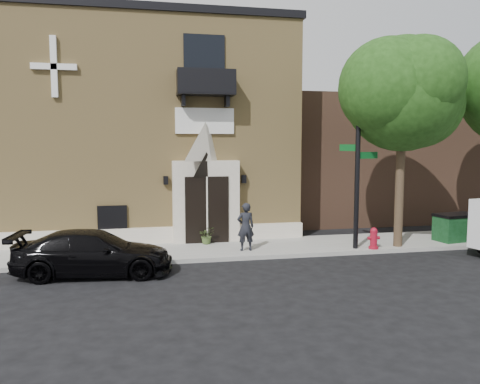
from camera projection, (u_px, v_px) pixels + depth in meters
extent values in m
plane|color=black|center=(245.00, 261.00, 16.10)|extent=(120.00, 120.00, 0.00)
cube|color=gray|center=(263.00, 248.00, 17.75)|extent=(42.00, 3.00, 0.15)
cube|color=tan|center=(151.00, 134.00, 22.85)|extent=(12.00, 10.00, 9.00)
cube|color=black|center=(149.00, 36.00, 22.37)|extent=(12.20, 10.20, 0.30)
cube|color=beige|center=(155.00, 235.00, 18.27)|extent=(12.00, 0.30, 0.60)
cube|color=beige|center=(206.00, 201.00, 18.40)|extent=(2.60, 0.55, 3.20)
pyramid|color=beige|center=(206.00, 141.00, 18.17)|extent=(2.60, 0.55, 1.50)
cube|color=black|center=(207.00, 210.00, 18.15)|extent=(1.70, 0.06, 2.60)
cube|color=beige|center=(207.00, 210.00, 18.11)|extent=(0.06, 0.04, 2.60)
cube|color=white|center=(205.00, 121.00, 18.27)|extent=(2.30, 0.10, 1.00)
cube|color=black|center=(206.00, 94.00, 17.79)|extent=(2.20, 0.90, 0.10)
cube|color=black|center=(207.00, 80.00, 17.32)|extent=(2.20, 0.06, 0.90)
cube|color=black|center=(178.00, 81.00, 17.53)|extent=(0.06, 0.90, 0.90)
cube|color=black|center=(233.00, 83.00, 17.95)|extent=(0.06, 0.90, 0.90)
cube|color=black|center=(204.00, 64.00, 18.07)|extent=(1.60, 0.08, 2.20)
cube|color=white|center=(54.00, 67.00, 16.97)|extent=(0.22, 0.14, 2.20)
cube|color=white|center=(54.00, 67.00, 16.97)|extent=(1.60, 0.14, 0.22)
cube|color=black|center=(112.00, 218.00, 17.95)|extent=(1.10, 0.10, 1.00)
cube|color=orange|center=(112.00, 218.00, 17.98)|extent=(0.85, 0.06, 0.75)
cube|color=black|center=(166.00, 180.00, 18.14)|extent=(0.18, 0.18, 0.32)
cube|color=black|center=(244.00, 179.00, 18.75)|extent=(0.18, 0.18, 0.32)
cube|color=brown|center=(416.00, 158.00, 26.92)|extent=(18.00, 8.00, 6.40)
cylinder|color=#38281C|center=(399.00, 191.00, 17.50)|extent=(0.32, 0.32, 4.20)
sphere|color=#1A3D10|center=(403.00, 94.00, 17.13)|extent=(4.20, 4.20, 4.20)
sphere|color=#1A3D10|center=(418.00, 104.00, 17.61)|extent=(3.36, 3.36, 3.36)
sphere|color=#1A3D10|center=(388.00, 88.00, 16.78)|extent=(3.57, 3.57, 3.57)
sphere|color=#1A3D10|center=(419.00, 81.00, 16.45)|extent=(3.15, 3.15, 3.15)
imported|color=black|center=(94.00, 253.00, 14.27)|extent=(4.89, 2.34, 1.38)
cylinder|color=black|center=(358.00, 158.00, 16.99)|extent=(0.18, 0.18, 6.65)
cube|color=#09511D|center=(368.00, 155.00, 17.21)|extent=(0.91, 0.32, 0.24)
cube|color=#09511D|center=(348.00, 148.00, 17.38)|extent=(0.32, 0.91, 0.24)
cylinder|color=maroon|center=(373.00, 248.00, 17.25)|extent=(0.36, 0.36, 0.08)
cylinder|color=maroon|center=(374.00, 239.00, 17.22)|extent=(0.26, 0.26, 0.55)
sphere|color=maroon|center=(374.00, 231.00, 17.19)|extent=(0.26, 0.26, 0.26)
cylinder|color=maroon|center=(374.00, 238.00, 17.21)|extent=(0.45, 0.12, 0.12)
cube|color=#0E3415|center=(456.00, 228.00, 18.66)|extent=(1.73, 1.13, 0.99)
cube|color=black|center=(457.00, 215.00, 18.61)|extent=(1.78, 1.18, 0.11)
imported|color=#445A2A|center=(207.00, 235.00, 18.07)|extent=(0.63, 0.55, 0.68)
imported|color=black|center=(246.00, 227.00, 16.88)|extent=(0.65, 0.45, 1.75)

